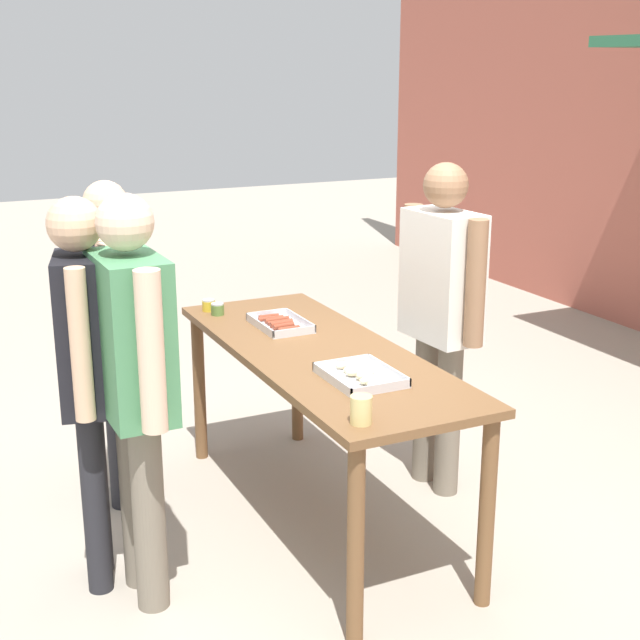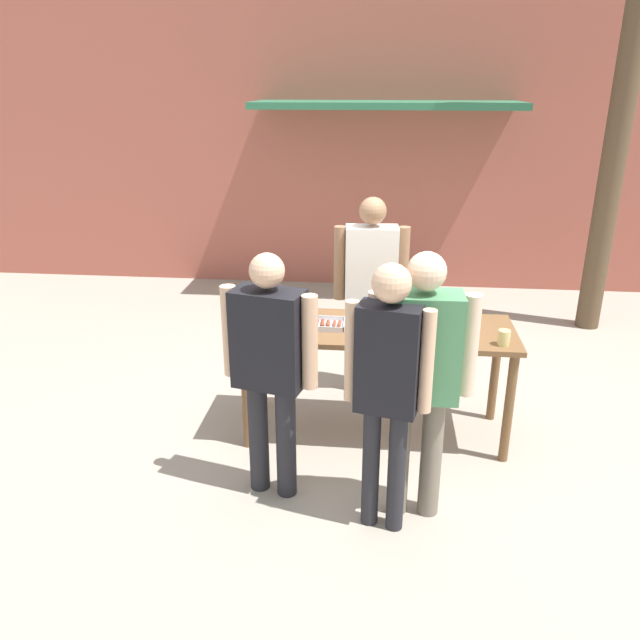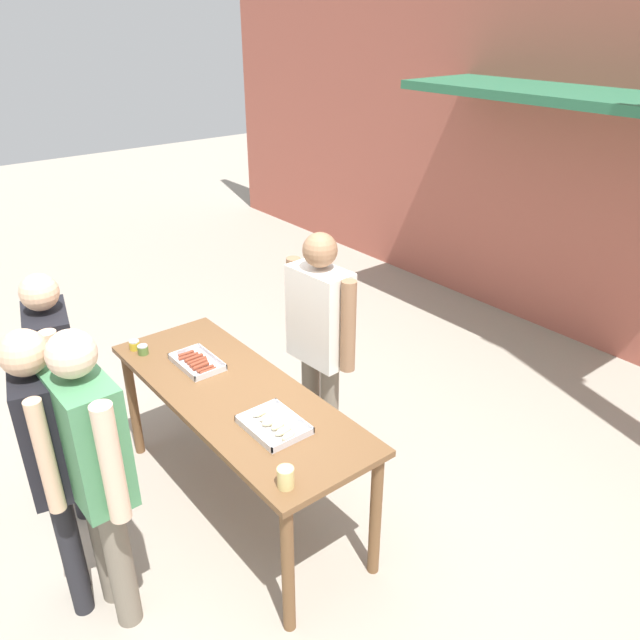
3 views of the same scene
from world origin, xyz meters
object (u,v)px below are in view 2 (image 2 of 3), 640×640
at_px(person_server_behind_table, 371,280).
at_px(utility_pole, 635,29).
at_px(beer_cup, 504,338).
at_px(person_customer_holding_hotdog, 270,358).
at_px(person_customer_with_cup, 421,367).
at_px(food_tray_sausages, 320,324).
at_px(person_customer_waiting_in_line, 388,376).
at_px(condiment_jar_ketchup, 268,331).
at_px(food_tray_buns, 440,328).
at_px(condiment_jar_mustard, 254,331).

distance_m(person_server_behind_table, utility_pole, 3.75).
height_order(beer_cup, person_server_behind_table, person_server_behind_table).
height_order(person_customer_holding_hotdog, person_customer_with_cup, person_customer_with_cup).
relative_size(food_tray_sausages, person_customer_with_cup, 0.22).
relative_size(beer_cup, utility_pole, 0.02).
height_order(person_server_behind_table, person_customer_waiting_in_line, person_server_behind_table).
height_order(food_tray_sausages, condiment_jar_ketchup, condiment_jar_ketchup).
xyz_separation_m(food_tray_sausages, utility_pole, (2.86, 2.62, 2.22)).
bearing_deg(food_tray_buns, beer_cup, -28.33).
relative_size(food_tray_buns, beer_cup, 3.37).
distance_m(person_customer_holding_hotdog, person_customer_with_cup, 0.96).
height_order(beer_cup, utility_pole, utility_pole).
relative_size(condiment_jar_mustard, utility_pole, 0.01).
bearing_deg(condiment_jar_mustard, utility_pole, 40.74).
height_order(condiment_jar_ketchup, beer_cup, beer_cup).
distance_m(beer_cup, person_customer_holding_hotdog, 1.69).
bearing_deg(condiment_jar_mustard, person_customer_holding_hotdog, -69.23).
xyz_separation_m(person_server_behind_table, person_customer_holding_hotdog, (-0.61, -1.59, -0.05)).
distance_m(beer_cup, person_customer_waiting_in_line, 1.21).
bearing_deg(beer_cup, condiment_jar_ketchup, 179.65).
bearing_deg(food_tray_sausages, person_customer_waiting_in_line, -65.39).
height_order(food_tray_buns, person_server_behind_table, person_server_behind_table).
height_order(food_tray_sausages, person_server_behind_table, person_server_behind_table).
relative_size(beer_cup, person_customer_with_cup, 0.06).
bearing_deg(person_customer_with_cup, person_customer_waiting_in_line, 37.49).
xyz_separation_m(food_tray_buns, person_customer_waiting_in_line, (-0.39, -1.11, 0.13)).
bearing_deg(person_customer_with_cup, beer_cup, -131.72).
height_order(person_server_behind_table, utility_pole, utility_pole).
xyz_separation_m(beer_cup, utility_pole, (1.52, 2.85, 2.18)).
bearing_deg(beer_cup, person_server_behind_table, 134.36).
relative_size(condiment_jar_mustard, beer_cup, 0.65).
xyz_separation_m(condiment_jar_ketchup, person_customer_waiting_in_line, (0.87, -0.89, 0.11)).
xyz_separation_m(condiment_jar_mustard, person_server_behind_table, (0.83, 1.00, 0.11)).
xyz_separation_m(person_customer_with_cup, person_customer_waiting_in_line, (-0.20, -0.16, 0.01)).
distance_m(food_tray_buns, utility_pole, 3.95).
bearing_deg(condiment_jar_mustard, beer_cup, 0.22).
relative_size(food_tray_buns, person_customer_waiting_in_line, 0.22).
bearing_deg(condiment_jar_mustard, food_tray_sausages, 27.13).
height_order(food_tray_sausages, condiment_jar_mustard, condiment_jar_mustard).
relative_size(condiment_jar_ketchup, person_server_behind_table, 0.04).
distance_m(beer_cup, person_customer_with_cup, 0.96).
distance_m(person_customer_waiting_in_line, utility_pole, 4.88).
relative_size(person_server_behind_table, person_customer_waiting_in_line, 1.02).
xyz_separation_m(food_tray_buns, condiment_jar_mustard, (-1.37, -0.24, 0.01)).
bearing_deg(condiment_jar_ketchup, utility_pole, 41.43).
bearing_deg(person_customer_waiting_in_line, person_customer_holding_hotdog, -7.56).
distance_m(condiment_jar_ketchup, beer_cup, 1.70).
relative_size(condiment_jar_ketchup, person_customer_holding_hotdog, 0.04).
height_order(food_tray_buns, utility_pole, utility_pole).
relative_size(food_tray_sausages, utility_pole, 0.06).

